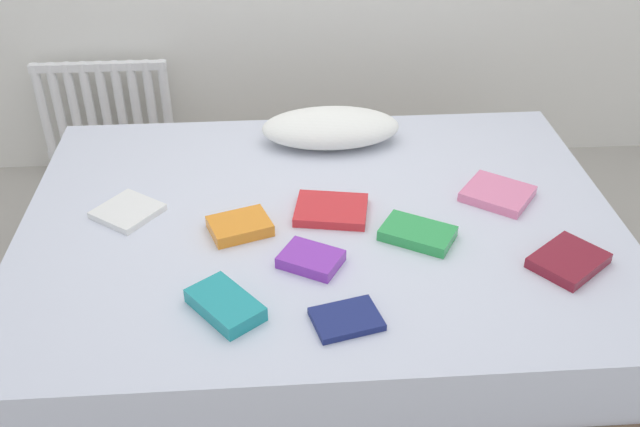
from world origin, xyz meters
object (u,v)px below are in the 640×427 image
textbook_maroon (568,261)px  pillow (331,128)px  textbook_red (331,210)px  textbook_purple (311,259)px  textbook_orange (240,226)px  bed (321,277)px  textbook_green (418,233)px  textbook_white (128,211)px  radiator (106,111)px  textbook_pink (498,194)px  textbook_navy (346,319)px  textbook_teal (225,305)px

textbook_maroon → pillow: bearing=89.7°
textbook_red → textbook_purple: (-0.08, -0.27, 0.00)m
pillow → textbook_orange: size_ratio=2.83×
bed → textbook_red: 0.27m
pillow → textbook_orange: 0.67m
textbook_maroon → textbook_red: bearing=116.2°
textbook_red → textbook_green: bearing=-20.9°
bed → textbook_purple: (-0.05, -0.25, 0.27)m
textbook_white → textbook_orange: bearing=-71.3°
textbook_white → radiator: bearing=52.0°
textbook_pink → textbook_purple: (-0.66, -0.33, 0.00)m
textbook_red → bed: bearing=-145.2°
textbook_white → textbook_navy: same height
textbook_red → textbook_navy: bearing=-80.0°
bed → textbook_pink: bearing=7.0°
textbook_orange → textbook_navy: size_ratio=1.04×
textbook_green → textbook_teal: bearing=-122.1°
radiator → textbook_navy: bearing=-60.6°
textbook_teal → textbook_maroon: bearing=59.9°
textbook_white → textbook_pink: size_ratio=0.86×
bed → textbook_red: textbook_red is taller
radiator → textbook_maroon: (1.65, -1.51, 0.17)m
textbook_white → pillow: bearing=-20.1°
textbook_red → textbook_purple: 0.28m
textbook_red → textbook_purple: textbook_purple is taller
bed → textbook_teal: textbook_teal is taller
textbook_green → textbook_navy: (-0.26, -0.37, -0.01)m
textbook_orange → bed: bearing=-5.4°
radiator → textbook_orange: 1.44m
textbook_navy → textbook_purple: (-0.08, 0.26, 0.01)m
textbook_maroon → textbook_pink: bearing=67.3°
pillow → bed: bearing=-98.1°
pillow → textbook_teal: 1.03m
pillow → textbook_maroon: 1.05m
textbook_white → textbook_maroon: (1.36, -0.37, 0.01)m
textbook_teal → textbook_pink: 1.05m
pillow → textbook_maroon: bearing=-51.9°
textbook_teal → textbook_navy: (0.33, -0.07, -0.01)m
textbook_purple → textbook_maroon: textbook_purple is taller
textbook_red → textbook_purple: bearing=-97.1°
pillow → textbook_red: pillow is taller
textbook_purple → textbook_pink: bearing=56.2°
textbook_white → textbook_navy: (0.67, -0.58, -0.00)m
textbook_red → textbook_green: textbook_green is taller
textbook_red → textbook_pink: 0.58m
textbook_orange → textbook_maroon: 1.01m
textbook_pink → textbook_navy: size_ratio=1.18×
radiator → bed: bearing=-52.2°
textbook_teal → textbook_pink: bearing=82.2°
textbook_green → textbook_navy: bearing=-94.6°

